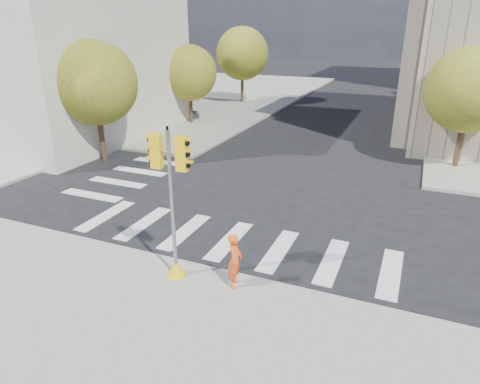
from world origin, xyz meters
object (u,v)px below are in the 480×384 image
at_px(photographer, 235,260).
at_px(planter_wall, 39,147).
at_px(lamp_far, 462,56).
at_px(traffic_signal, 173,217).
at_px(lamp_near, 476,72).

xyz_separation_m(photographer, planter_wall, (-16.10, 8.21, -0.56)).
bearing_deg(lamp_far, photographer, -101.67).
bearing_deg(planter_wall, traffic_signal, -41.35).
relative_size(lamp_near, photographer, 5.03).
height_order(traffic_signal, photographer, traffic_signal).
xyz_separation_m(lamp_far, traffic_signal, (-8.55, -32.85, -2.53)).
relative_size(traffic_signal, photographer, 2.79).
bearing_deg(traffic_signal, lamp_far, 72.16).
bearing_deg(photographer, traffic_signal, 84.16).
distance_m(traffic_signal, planter_wall, 16.67).
height_order(lamp_near, planter_wall, lamp_near).
xyz_separation_m(lamp_near, lamp_far, (0.00, 14.00, 0.00)).
distance_m(lamp_far, planter_wall, 33.71).
xyz_separation_m(traffic_signal, photographer, (1.81, 0.20, -1.10)).
xyz_separation_m(traffic_signal, planter_wall, (-14.29, 8.42, -1.65)).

